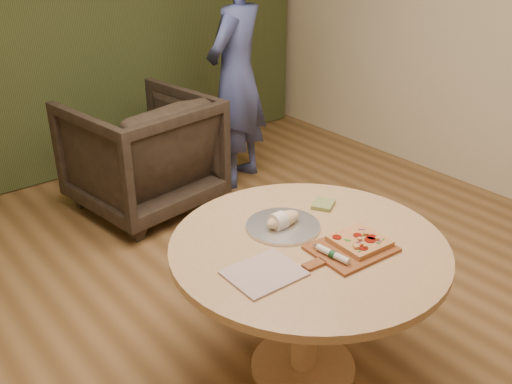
{
  "coord_description": "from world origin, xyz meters",
  "views": [
    {
      "loc": [
        -1.73,
        -1.79,
        2.11
      ],
      "look_at": [
        -0.09,
        0.25,
        0.82
      ],
      "focal_mm": 40.0,
      "sensor_mm": 36.0,
      "label": 1
    }
  ],
  "objects": [
    {
      "name": "curtain",
      "position": [
        0.0,
        2.9,
        1.4
      ],
      "size": [
        4.8,
        0.14,
        2.78
      ],
      "primitive_type": "cube",
      "color": "#2C3719",
      "rests_on": "ground"
    },
    {
      "name": "cutlery_roll",
      "position": [
        -0.16,
        -0.37,
        0.78
      ],
      "size": [
        0.05,
        0.2,
        0.03
      ],
      "rotation": [
        0.0,
        0.0,
        0.09
      ],
      "color": "silver",
      "rests_on": "pizza_paddle"
    },
    {
      "name": "bread_roll",
      "position": [
        -0.15,
        -0.02,
        0.79
      ],
      "size": [
        0.19,
        0.09,
        0.09
      ],
      "color": "#E3C38A",
      "rests_on": "serving_tray"
    },
    {
      "name": "pedestal_table",
      "position": [
        -0.14,
        -0.2,
        0.61
      ],
      "size": [
        1.28,
        1.28,
        0.75
      ],
      "rotation": [
        0.0,
        0.0,
        0.04
      ],
      "color": "tan",
      "rests_on": "ground"
    },
    {
      "name": "serving_tray",
      "position": [
        -0.14,
        -0.02,
        0.76
      ],
      "size": [
        0.36,
        0.36,
        0.02
      ],
      "color": "silver",
      "rests_on": "pedestal_table"
    },
    {
      "name": "pizza_paddle",
      "position": [
        -0.05,
        -0.36,
        0.76
      ],
      "size": [
        0.45,
        0.3,
        0.01
      ],
      "rotation": [
        0.0,
        0.0,
        -0.06
      ],
      "color": "brown",
      "rests_on": "pedestal_table"
    },
    {
      "name": "armchair",
      "position": [
        0.12,
        1.92,
        0.49
      ],
      "size": [
        1.07,
        1.02,
        0.99
      ],
      "primitive_type": "imported",
      "rotation": [
        0.0,
        0.0,
        3.28
      ],
      "color": "black",
      "rests_on": "ground"
    },
    {
      "name": "person_standing",
      "position": [
        0.99,
        1.85,
        0.92
      ],
      "size": [
        0.8,
        0.69,
        1.84
      ],
      "primitive_type": "imported",
      "rotation": [
        0.0,
        0.0,
        3.6
      ],
      "color": "#3C4780",
      "rests_on": "ground"
    },
    {
      "name": "newspaper",
      "position": [
        -0.46,
        -0.26,
        0.76
      ],
      "size": [
        0.31,
        0.26,
        0.01
      ],
      "primitive_type": "cube",
      "rotation": [
        0.0,
        0.0,
        -0.02
      ],
      "color": "silver",
      "rests_on": "pedestal_table"
    },
    {
      "name": "green_packet",
      "position": [
        0.17,
        0.02,
        0.76
      ],
      "size": [
        0.15,
        0.15,
        0.02
      ],
      "primitive_type": "cube",
      "rotation": [
        0.0,
        0.0,
        0.53
      ],
      "color": "#5B6B30",
      "rests_on": "pedestal_table"
    },
    {
      "name": "room_shell",
      "position": [
        0.0,
        0.0,
        1.4
      ],
      "size": [
        5.04,
        6.04,
        2.84
      ],
      "color": "brown",
      "rests_on": "ground"
    },
    {
      "name": "flatbread_pizza",
      "position": [
        0.02,
        -0.36,
        0.78
      ],
      "size": [
        0.23,
        0.23,
        0.04
      ],
      "rotation": [
        0.0,
        0.0,
        -0.06
      ],
      "color": "tan",
      "rests_on": "pizza_paddle"
    }
  ]
}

